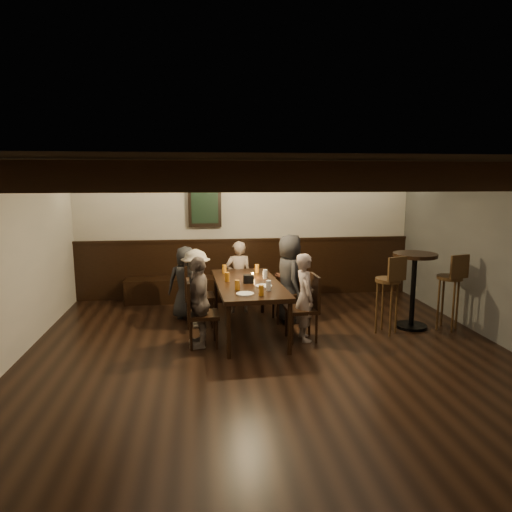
{
  "coord_description": "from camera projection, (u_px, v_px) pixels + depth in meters",
  "views": [
    {
      "loc": [
        -0.89,
        -5.29,
        2.3
      ],
      "look_at": [
        -0.08,
        1.3,
        1.17
      ],
      "focal_mm": 32.0,
      "sensor_mm": 36.0,
      "label": 1
    }
  ],
  "objects": [
    {
      "name": "room",
      "position": [
        237.0,
        253.0,
        7.62
      ],
      "size": [
        7.0,
        7.0,
        7.0
      ],
      "color": "black",
      "rests_on": "ground"
    },
    {
      "name": "dining_table",
      "position": [
        248.0,
        286.0,
        6.79
      ],
      "size": [
        1.03,
        2.11,
        0.77
      ],
      "rotation": [
        0.0,
        0.0,
        0.05
      ],
      "color": "black",
      "rests_on": "floor"
    },
    {
      "name": "chair_left_near",
      "position": [
        198.0,
        307.0,
        7.17
      ],
      "size": [
        0.48,
        0.48,
        0.99
      ],
      "rotation": [
        0.0,
        0.0,
        -1.52
      ],
      "color": "black",
      "rests_on": "floor"
    },
    {
      "name": "chair_left_far",
      "position": [
        202.0,
        326.0,
        6.3
      ],
      "size": [
        0.45,
        0.45,
        0.93
      ],
      "rotation": [
        0.0,
        0.0,
        -1.52
      ],
      "color": "black",
      "rests_on": "floor"
    },
    {
      "name": "chair_right_near",
      "position": [
        287.0,
        303.0,
        7.42
      ],
      "size": [
        0.46,
        0.46,
        0.96
      ],
      "rotation": [
        0.0,
        0.0,
        1.62
      ],
      "color": "black",
      "rests_on": "floor"
    },
    {
      "name": "chair_right_far",
      "position": [
        302.0,
        320.0,
        6.54
      ],
      "size": [
        0.45,
        0.45,
        0.95
      ],
      "rotation": [
        0.0,
        0.0,
        1.62
      ],
      "color": "black",
      "rests_on": "floor"
    },
    {
      "name": "person_bench_left",
      "position": [
        186.0,
        282.0,
        7.53
      ],
      "size": [
        0.61,
        0.41,
        1.21
      ],
      "primitive_type": "imported",
      "rotation": [
        0.0,
        0.0,
        3.19
      ],
      "color": "#292A2C",
      "rests_on": "floor"
    },
    {
      "name": "person_bench_centre",
      "position": [
        239.0,
        277.0,
        7.82
      ],
      "size": [
        0.47,
        0.32,
        1.25
      ],
      "primitive_type": "imported",
      "rotation": [
        0.0,
        0.0,
        3.19
      ],
      "color": "gray",
      "rests_on": "floor"
    },
    {
      "name": "person_bench_right",
      "position": [
        292.0,
        278.0,
        7.83
      ],
      "size": [
        0.62,
        0.49,
        1.22
      ],
      "primitive_type": "imported",
      "rotation": [
        0.0,
        0.0,
        3.19
      ],
      "color": "brown",
      "rests_on": "floor"
    },
    {
      "name": "person_left_near",
      "position": [
        196.0,
        288.0,
        7.11
      ],
      "size": [
        0.49,
        0.81,
        1.22
      ],
      "primitive_type": "imported",
      "rotation": [
        0.0,
        0.0,
        -1.52
      ],
      "color": "#A49B8A",
      "rests_on": "floor"
    },
    {
      "name": "person_left_far",
      "position": [
        199.0,
        302.0,
        6.24
      ],
      "size": [
        0.35,
        0.76,
        1.26
      ],
      "primitive_type": "imported",
      "rotation": [
        0.0,
        0.0,
        -1.52
      ],
      "color": "gray",
      "rests_on": "floor"
    },
    {
      "name": "person_right_near",
      "position": [
        290.0,
        278.0,
        7.35
      ],
      "size": [
        0.49,
        0.71,
        1.42
      ],
      "primitive_type": "imported",
      "rotation": [
        0.0,
        0.0,
        1.62
      ],
      "color": "black",
      "rests_on": "floor"
    },
    {
      "name": "person_right_far",
      "position": [
        305.0,
        297.0,
        6.49
      ],
      "size": [
        0.32,
        0.47,
        1.26
      ],
      "primitive_type": "imported",
      "rotation": [
        0.0,
        0.0,
        1.62
      ],
      "color": "gray",
      "rests_on": "floor"
    },
    {
      "name": "pint_a",
      "position": [
        224.0,
        269.0,
        7.4
      ],
      "size": [
        0.07,
        0.07,
        0.14
      ],
      "primitive_type": "cylinder",
      "color": "#BF7219",
      "rests_on": "dining_table"
    },
    {
      "name": "pint_b",
      "position": [
        257.0,
        269.0,
        7.44
      ],
      "size": [
        0.07,
        0.07,
        0.14
      ],
      "primitive_type": "cylinder",
      "color": "#BF7219",
      "rests_on": "dining_table"
    },
    {
      "name": "pint_c",
      "position": [
        227.0,
        277.0,
        6.81
      ],
      "size": [
        0.07,
        0.07,
        0.14
      ],
      "primitive_type": "cylinder",
      "color": "#BF7219",
      "rests_on": "dining_table"
    },
    {
      "name": "pint_d",
      "position": [
        265.0,
        274.0,
        7.01
      ],
      "size": [
        0.07,
        0.07,
        0.14
      ],
      "primitive_type": "cylinder",
      "color": "silver",
      "rests_on": "dining_table"
    },
    {
      "name": "pint_e",
      "position": [
        237.0,
        285.0,
        6.29
      ],
      "size": [
        0.07,
        0.07,
        0.14
      ],
      "primitive_type": "cylinder",
      "color": "#BF7219",
      "rests_on": "dining_table"
    },
    {
      "name": "pint_f",
      "position": [
        269.0,
        286.0,
        6.26
      ],
      "size": [
        0.07,
        0.07,
        0.14
      ],
      "primitive_type": "cylinder",
      "color": "silver",
      "rests_on": "dining_table"
    },
    {
      "name": "pint_g",
      "position": [
        261.0,
        290.0,
        6.0
      ],
      "size": [
        0.07,
        0.07,
        0.14
      ],
      "primitive_type": "cylinder",
      "color": "#BF7219",
      "rests_on": "dining_table"
    },
    {
      "name": "plate_near",
      "position": [
        245.0,
        294.0,
        6.07
      ],
      "size": [
        0.24,
        0.24,
        0.01
      ],
      "primitive_type": "cylinder",
      "color": "white",
      "rests_on": "dining_table"
    },
    {
      "name": "plate_far",
      "position": [
        264.0,
        286.0,
        6.51
      ],
      "size": [
        0.24,
        0.24,
        0.01
      ],
      "primitive_type": "cylinder",
      "color": "white",
      "rests_on": "dining_table"
    },
    {
      "name": "condiment_caddy",
      "position": [
        249.0,
        279.0,
        6.72
      ],
      "size": [
        0.15,
        0.1,
        0.12
      ],
      "primitive_type": "cube",
      "color": "black",
      "rests_on": "dining_table"
    },
    {
      "name": "candle",
      "position": [
        253.0,
        276.0,
        7.08
      ],
      "size": [
        0.05,
        0.05,
        0.05
      ],
      "primitive_type": "cylinder",
      "color": "beige",
      "rests_on": "dining_table"
    },
    {
      "name": "high_top_table",
      "position": [
        414.0,
        279.0,
        7.0
      ],
      "size": [
        0.66,
        0.66,
        1.17
      ],
      "color": "black",
      "rests_on": "floor"
    },
    {
      "name": "bar_stool_left",
      "position": [
        387.0,
        305.0,
        6.79
      ],
      "size": [
        0.41,
        0.42,
        1.19
      ],
      "rotation": [
        0.0,
        0.0,
        0.34
      ],
      "color": "#352211",
      "rests_on": "floor"
    },
    {
      "name": "bar_stool_right",
      "position": [
        448.0,
        301.0,
        6.96
      ],
      "size": [
        0.39,
        0.41,
        1.19
      ],
      "rotation": [
        0.0,
        0.0,
        0.24
      ],
      "color": "#352211",
      "rests_on": "floor"
    }
  ]
}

